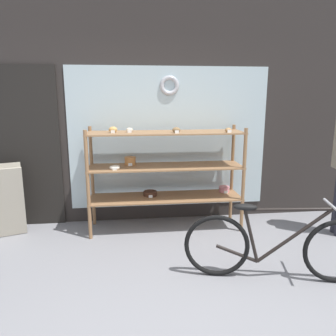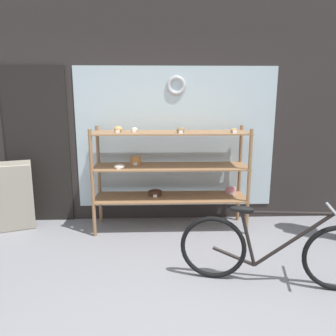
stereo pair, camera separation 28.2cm
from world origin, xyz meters
name	(u,v)px [view 1 (the left image)]	position (x,y,z in m)	size (l,w,h in m)	color
ground_plane	(178,322)	(0.00, 0.00, 0.00)	(30.00, 30.00, 0.00)	gray
storefront_facade	(151,82)	(-0.03, 2.27, 1.90)	(6.22, 0.13, 3.91)	#2D2826
display_case	(165,168)	(0.10, 1.88, 0.81)	(1.96, 0.51, 1.35)	#8E6642
bicycle	(275,246)	(1.00, 0.51, 0.34)	(1.70, 0.55, 0.76)	black
sandwich_board	(3,202)	(-1.90, 1.83, 0.45)	(0.58, 0.52, 0.89)	#B2A893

